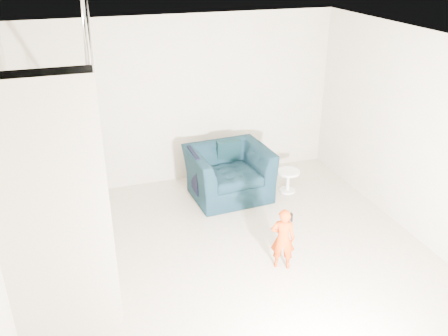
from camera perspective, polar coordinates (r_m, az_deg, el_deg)
The scene contains 11 objects.
floor at distance 5.92m, azimuth 2.32°, elevation -12.44°, with size 5.50×5.50×0.00m, color tan.
ceiling at distance 4.77m, azimuth 2.90°, elevation 14.12°, with size 5.50×5.50×0.00m, color silver.
back_wall at distance 7.66m, azimuth -4.76°, elevation 7.97°, with size 5.00×5.00×0.00m, color #B1A190.
right_wall at distance 6.47m, azimuth 23.81°, elevation 2.48°, with size 5.50×5.50×0.00m, color #B1A190.
armchair at distance 7.40m, azimuth 0.56°, elevation -0.57°, with size 1.21×1.06×0.79m, color black.
toddler at distance 5.83m, azimuth 7.09°, elevation -8.44°, with size 0.30×0.19×0.81m, color #AF3105.
side_table at distance 7.65m, azimuth 7.72°, elevation -1.15°, with size 0.36×0.36×0.36m.
staircase at distance 5.61m, azimuth -19.18°, elevation -4.75°, with size 1.02×3.03×3.62m.
cushion at distance 7.60m, azimuth 0.49°, elevation 2.13°, with size 0.38×0.11×0.37m, color black.
throw at distance 7.25m, azimuth -3.67°, elevation -0.29°, with size 0.05×0.55×0.62m, color black.
phone at distance 5.68m, azimuth 8.11°, elevation -5.86°, with size 0.02×0.05×0.10m, color black.
Camera 1 is at (-1.69, -4.37, 3.63)m, focal length 38.00 mm.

